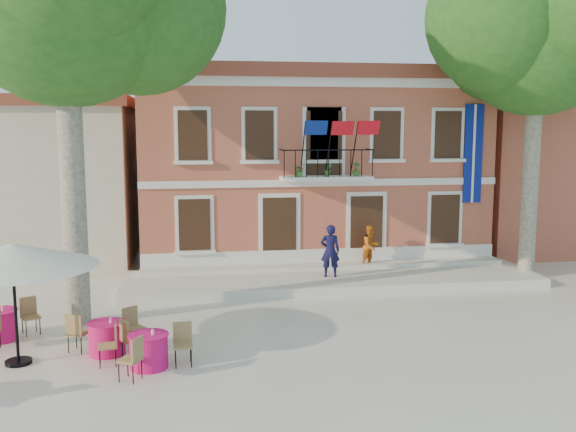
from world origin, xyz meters
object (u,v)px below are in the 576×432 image
at_px(plane_tree_east, 538,29).
at_px(cafe_table_0, 0,323).
at_px(pedestrian_navy, 330,251).
at_px(cafe_table_1, 149,349).
at_px(cafe_table_3, 107,336).
at_px(pedestrian_orange, 371,246).
at_px(patio_umbrella, 12,256).

xyz_separation_m(plane_tree_east, cafe_table_0, (-16.42, -4.24, -8.09)).
bearing_deg(pedestrian_navy, cafe_table_1, 59.86).
relative_size(plane_tree_east, pedestrian_navy, 6.51).
relative_size(cafe_table_0, cafe_table_3, 1.01).
height_order(pedestrian_navy, cafe_table_3, pedestrian_navy).
xyz_separation_m(plane_tree_east, cafe_table_1, (-12.63, -6.69, -8.09)).
height_order(pedestrian_orange, cafe_table_1, pedestrian_orange).
distance_m(plane_tree_east, cafe_table_1, 16.42).
xyz_separation_m(pedestrian_orange, cafe_table_3, (-8.32, -6.82, -0.63)).
bearing_deg(pedestrian_orange, cafe_table_1, -161.53).
xyz_separation_m(plane_tree_east, patio_umbrella, (-15.56, -5.99, -6.05)).
height_order(patio_umbrella, cafe_table_1, patio_umbrella).
distance_m(plane_tree_east, cafe_table_0, 18.79).
distance_m(pedestrian_navy, pedestrian_orange, 2.11).
relative_size(cafe_table_0, cafe_table_1, 1.00).
distance_m(plane_tree_east, cafe_table_3, 16.85).
xyz_separation_m(patio_umbrella, pedestrian_navy, (8.49, 5.97, -1.29)).
bearing_deg(cafe_table_1, pedestrian_orange, 47.08).
bearing_deg(cafe_table_0, pedestrian_navy, 24.26).
relative_size(pedestrian_navy, pedestrian_orange, 1.16).
relative_size(pedestrian_navy, cafe_table_1, 0.94).
height_order(cafe_table_0, cafe_table_3, same).
bearing_deg(plane_tree_east, cafe_table_0, -165.54).
bearing_deg(cafe_table_1, cafe_table_0, 147.08).
bearing_deg(pedestrian_navy, plane_tree_east, -170.17).
relative_size(pedestrian_orange, cafe_table_3, 0.82).
height_order(pedestrian_navy, cafe_table_1, pedestrian_navy).
xyz_separation_m(patio_umbrella, cafe_table_3, (1.91, 0.33, -2.05)).
distance_m(patio_umbrella, cafe_table_3, 2.82).
relative_size(patio_umbrella, cafe_table_3, 2.00).
bearing_deg(cafe_table_3, cafe_table_1, -45.30).
distance_m(pedestrian_orange, cafe_table_3, 10.78).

